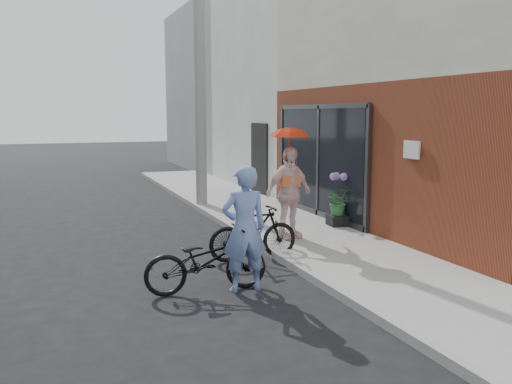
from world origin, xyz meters
TOP-DOWN VIEW (x-y plane):
  - ground at (0.00, 0.00)m, footprint 80.00×80.00m
  - sidewalk at (2.10, 2.00)m, footprint 2.20×24.00m
  - curb at (0.94, 2.00)m, footprint 0.12×24.00m
  - brick_building at (7.19, 2.01)m, footprint 8.09×8.00m
  - plaster_building at (7.20, 9.00)m, footprint 8.00×6.00m
  - east_building_far at (7.20, 16.00)m, footprint 8.00×8.00m
  - utility_pole at (1.10, 6.00)m, footprint 0.28×0.28m
  - officer at (-0.13, -0.57)m, footprint 0.65×0.44m
  - bike_left at (-0.64, -0.44)m, footprint 1.72×0.67m
  - bike_right at (0.56, 0.89)m, footprint 1.54×0.44m
  - kimono_woman at (1.55, 1.64)m, footprint 1.07×0.65m
  - parasol at (1.55, 1.64)m, footprint 0.72×0.72m
  - planter at (3.00, 2.32)m, footprint 0.44×0.44m
  - potted_plant at (3.00, 2.32)m, footprint 0.52×0.45m

SIDE VIEW (x-z plane):
  - ground at x=0.00m, z-range 0.00..0.00m
  - sidewalk at x=2.10m, z-range 0.00..0.12m
  - curb at x=0.94m, z-range 0.00..0.12m
  - planter at x=3.00m, z-range 0.12..0.33m
  - bike_left at x=-0.64m, z-range 0.00..0.89m
  - bike_right at x=0.56m, z-range 0.00..0.93m
  - potted_plant at x=3.00m, z-range 0.33..0.91m
  - officer at x=-0.13m, z-range 0.00..1.74m
  - kimono_woman at x=1.55m, z-range 0.12..1.83m
  - parasol at x=1.55m, z-range 1.83..2.46m
  - brick_building at x=7.19m, z-range -0.01..5.99m
  - plaster_building at x=7.20m, z-range 0.00..7.00m
  - east_building_far at x=7.20m, z-range 0.00..7.00m
  - utility_pole at x=1.10m, z-range 0.00..7.00m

